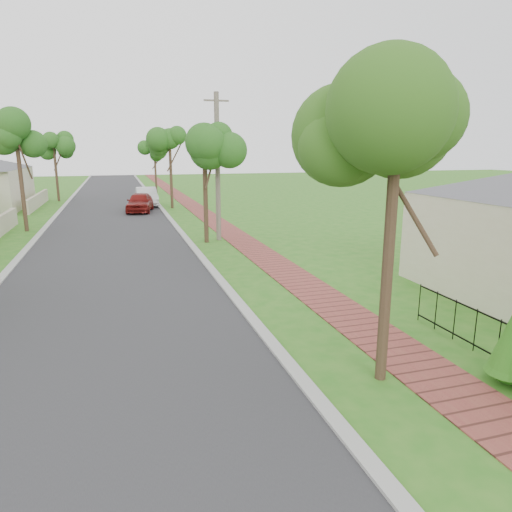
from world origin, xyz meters
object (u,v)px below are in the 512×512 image
parked_car_red (140,202)px  utility_pole (218,167)px  near_tree (396,146)px  parked_car_white (147,197)px

parked_car_red → utility_pole: size_ratio=0.58×
near_tree → utility_pole: (0.00, 14.89, -0.90)m
parked_car_white → near_tree: bearing=-86.0°
parked_car_red → utility_pole: (3.20, -12.01, 2.90)m
near_tree → utility_pole: size_ratio=0.80×
utility_pole → near_tree: bearing=-90.0°
parked_car_red → utility_pole: 12.77m
parked_car_white → near_tree: size_ratio=0.79×
near_tree → utility_pole: 14.92m
parked_car_white → utility_pole: size_ratio=0.63×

